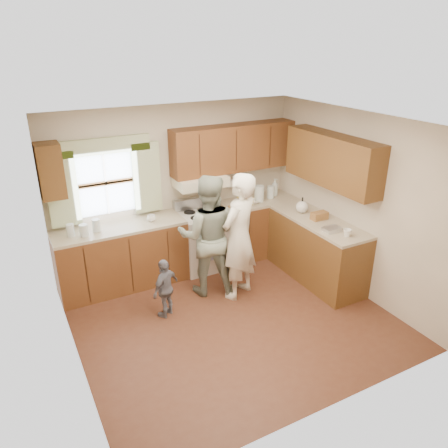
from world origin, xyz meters
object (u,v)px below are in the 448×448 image
woman_left (239,237)px  child (166,288)px  stove (204,239)px  woman_right (208,236)px

woman_left → child: woman_left is taller
stove → woman_right: woman_right is taller
woman_right → child: woman_right is taller
woman_left → woman_right: 0.43m
stove → woman_left: woman_left is taller
stove → woman_left: (0.06, -0.97, 0.42)m
woman_right → child: (-0.75, -0.29, -0.45)m
woman_right → woman_left: bearing=165.8°
woman_left → child: (-1.07, -0.01, -0.48)m
stove → woman_right: bearing=-111.0°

